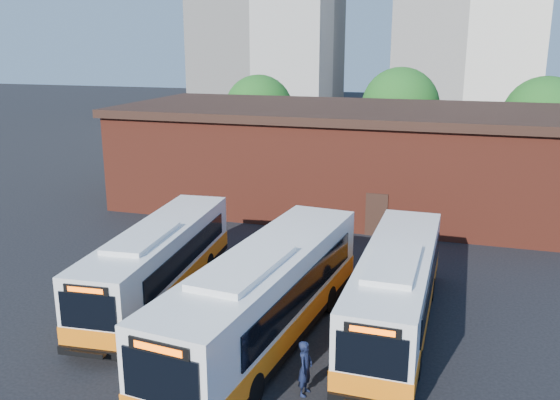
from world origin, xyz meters
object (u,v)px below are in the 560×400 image
(bus_mideast, at_px, (264,301))
(transit_worker, at_px, (305,368))
(bus_east, at_px, (396,293))
(bus_midwest, at_px, (159,264))

(bus_mideast, height_order, transit_worker, bus_mideast)
(bus_east, height_order, transit_worker, bus_east)
(bus_midwest, bearing_deg, bus_east, -4.81)
(bus_midwest, relative_size, bus_east, 0.99)
(bus_midwest, bearing_deg, bus_mideast, -29.28)
(bus_midwest, distance_m, transit_worker, 9.21)
(bus_midwest, relative_size, bus_mideast, 0.88)
(bus_east, relative_size, transit_worker, 6.74)
(bus_midwest, bearing_deg, transit_worker, -38.35)
(bus_midwest, xyz_separation_m, bus_east, (9.73, -0.05, 0.02))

